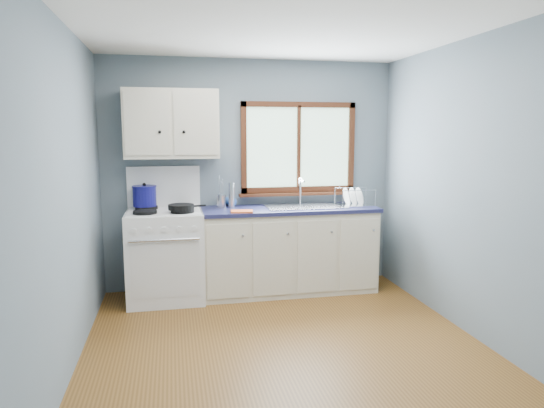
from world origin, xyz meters
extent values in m
cube|color=brown|center=(0.00, 0.00, -0.01)|extent=(3.20, 3.60, 0.02)
cube|color=white|center=(0.00, 0.00, 2.51)|extent=(3.20, 3.60, 0.02)
cube|color=slate|center=(0.00, 1.81, 1.25)|extent=(3.20, 0.02, 2.50)
cube|color=slate|center=(0.00, -1.81, 1.25)|extent=(3.20, 0.02, 2.50)
cube|color=slate|center=(-1.61, 0.00, 1.25)|extent=(0.02, 3.60, 2.50)
cube|color=slate|center=(1.61, 0.00, 1.25)|extent=(0.02, 3.60, 2.50)
cube|color=white|center=(-0.95, 1.47, 0.46)|extent=(0.76, 0.65, 0.92)
cube|color=white|center=(-0.95, 1.77, 1.14)|extent=(0.76, 0.05, 0.44)
cube|color=silver|center=(-0.95, 1.47, 0.93)|extent=(0.72, 0.59, 0.01)
cylinder|color=black|center=(-1.13, 1.32, 0.95)|extent=(0.23, 0.23, 0.03)
cylinder|color=black|center=(-0.77, 1.32, 0.95)|extent=(0.23, 0.23, 0.03)
cylinder|color=black|center=(-1.13, 1.61, 0.95)|extent=(0.23, 0.23, 0.03)
cylinder|color=black|center=(-0.77, 1.61, 0.95)|extent=(0.23, 0.23, 0.03)
cylinder|color=silver|center=(-0.95, 1.12, 0.70)|extent=(0.66, 0.02, 0.02)
cube|color=silver|center=(-0.95, 1.14, 0.40)|extent=(0.66, 0.01, 0.55)
cube|color=beige|center=(0.36, 1.49, 0.44)|extent=(1.85, 0.60, 0.88)
cube|color=black|center=(0.36, 1.51, 0.04)|extent=(1.85, 0.54, 0.08)
cube|color=#17193D|center=(0.36, 1.49, 0.90)|extent=(1.89, 0.64, 0.04)
cube|color=silver|center=(0.54, 1.49, 0.92)|extent=(0.84, 0.46, 0.01)
cube|color=silver|center=(0.34, 1.49, 0.85)|extent=(0.36, 0.40, 0.14)
cube|color=silver|center=(0.74, 1.49, 0.85)|extent=(0.36, 0.40, 0.14)
cylinder|color=silver|center=(0.54, 1.69, 1.06)|extent=(0.02, 0.02, 0.28)
cylinder|color=silver|center=(0.54, 1.62, 1.19)|extent=(0.02, 0.16, 0.02)
sphere|color=silver|center=(0.54, 1.69, 1.20)|extent=(0.04, 0.04, 0.04)
cube|color=#9EC6A8|center=(0.54, 1.79, 1.55)|extent=(1.22, 0.01, 0.92)
cube|color=#442010|center=(0.54, 1.77, 2.02)|extent=(1.30, 0.05, 0.06)
cube|color=#442010|center=(0.54, 1.77, 1.08)|extent=(1.30, 0.05, 0.06)
cube|color=#442010|center=(-0.08, 1.77, 1.55)|extent=(0.06, 0.05, 1.00)
cube|color=#442010|center=(1.16, 1.77, 1.55)|extent=(0.06, 0.05, 1.00)
cube|color=#442010|center=(0.54, 1.77, 1.55)|extent=(0.03, 0.05, 0.92)
cube|color=#442010|center=(0.54, 1.74, 1.03)|extent=(1.36, 0.10, 0.03)
cube|color=beige|center=(-0.85, 1.63, 1.80)|extent=(0.95, 0.32, 0.70)
cube|color=beige|center=(-1.09, 1.46, 1.80)|extent=(0.44, 0.01, 0.62)
cube|color=beige|center=(-0.61, 1.46, 1.80)|extent=(0.44, 0.01, 0.62)
sphere|color=black|center=(-0.97, 1.45, 1.72)|extent=(0.03, 0.03, 0.03)
sphere|color=black|center=(-0.73, 1.45, 1.72)|extent=(0.03, 0.03, 0.03)
cylinder|color=black|center=(-0.78, 1.31, 0.99)|extent=(0.31, 0.31, 0.05)
cube|color=black|center=(-0.61, 1.36, 0.99)|extent=(0.14, 0.06, 0.02)
cylinder|color=#0F0E57|center=(-1.15, 1.63, 1.06)|extent=(0.28, 0.28, 0.20)
cylinder|color=#0F0E57|center=(-1.15, 1.63, 1.17)|extent=(0.29, 0.29, 0.01)
sphere|color=black|center=(-1.15, 1.63, 1.18)|extent=(0.04, 0.04, 0.04)
cylinder|color=silver|center=(-0.35, 1.66, 0.99)|extent=(0.12, 0.12, 0.13)
cylinder|color=silver|center=(-0.33, 1.67, 1.12)|extent=(0.01, 0.01, 0.20)
cylinder|color=silver|center=(-0.37, 1.68, 1.14)|extent=(0.01, 0.01, 0.23)
cylinder|color=silver|center=(-0.35, 1.64, 1.12)|extent=(0.01, 0.01, 0.18)
cylinder|color=silver|center=(-0.25, 1.59, 1.05)|extent=(0.08, 0.08, 0.27)
imported|color=blue|center=(-0.22, 1.66, 1.04)|extent=(0.12, 0.12, 0.25)
cube|color=orange|center=(-0.18, 1.28, 0.93)|extent=(0.24, 0.19, 0.02)
cube|color=silver|center=(1.09, 1.47, 0.93)|extent=(0.39, 0.30, 0.01)
cylinder|color=silver|center=(0.91, 1.33, 1.01)|extent=(0.01, 0.01, 0.18)
cylinder|color=silver|center=(1.27, 1.32, 1.01)|extent=(0.01, 0.01, 0.18)
cylinder|color=silver|center=(0.91, 1.61, 1.01)|extent=(0.01, 0.01, 0.18)
cylinder|color=silver|center=(1.28, 1.60, 1.01)|extent=(0.01, 0.01, 0.18)
cylinder|color=silver|center=(1.09, 1.33, 1.10)|extent=(0.37, 0.01, 0.01)
cylinder|color=silver|center=(1.10, 1.60, 1.10)|extent=(0.37, 0.01, 0.01)
cylinder|color=white|center=(1.00, 1.47, 1.02)|extent=(0.06, 0.20, 0.20)
cylinder|color=white|center=(1.08, 1.47, 1.02)|extent=(0.06, 0.20, 0.20)
cylinder|color=white|center=(1.15, 1.46, 1.02)|extent=(0.06, 0.20, 0.20)
camera|label=1|loc=(-0.86, -3.50, 1.71)|focal=32.00mm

